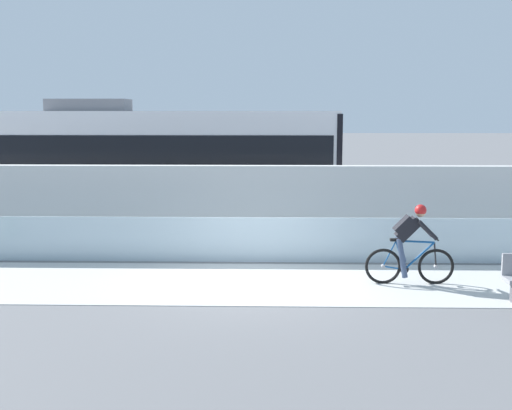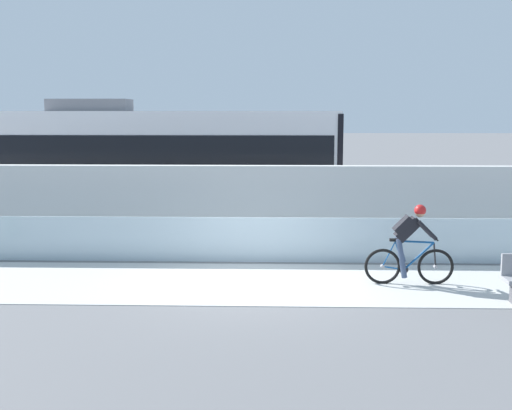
{
  "view_description": "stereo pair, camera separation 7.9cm",
  "coord_description": "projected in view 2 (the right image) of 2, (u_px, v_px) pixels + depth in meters",
  "views": [
    {
      "loc": [
        0.3,
        -12.48,
        3.38
      ],
      "look_at": [
        -0.06,
        2.35,
        1.25
      ],
      "focal_mm": 44.82,
      "sensor_mm": 36.0,
      "label": 1
    },
    {
      "loc": [
        0.38,
        -12.48,
        3.38
      ],
      "look_at": [
        -0.06,
        2.35,
        1.25
      ],
      "focal_mm": 44.82,
      "sensor_mm": 36.0,
      "label": 2
    }
  ],
  "objects": [
    {
      "name": "ground_plane",
      "position": [
        255.0,
        283.0,
        12.84
      ],
      "size": [
        200.0,
        200.0,
        0.0
      ],
      "primitive_type": "plane",
      "color": "slate"
    },
    {
      "name": "bike_path_deck",
      "position": [
        255.0,
        283.0,
        12.84
      ],
      "size": [
        32.0,
        3.2,
        0.01
      ],
      "primitive_type": "cube",
      "color": "beige",
      "rests_on": "ground"
    },
    {
      "name": "glass_parapet",
      "position": [
        258.0,
        240.0,
        14.6
      ],
      "size": [
        32.0,
        0.05,
        1.04
      ],
      "primitive_type": "cube",
      "color": "silver",
      "rests_on": "ground"
    },
    {
      "name": "concrete_barrier_wall",
      "position": [
        260.0,
        206.0,
        16.31
      ],
      "size": [
        32.0,
        0.36,
        2.07
      ],
      "primitive_type": "cube",
      "color": "silver",
      "rests_on": "ground"
    },
    {
      "name": "tram_rail_near",
      "position": [
        262.0,
        228.0,
        18.91
      ],
      "size": [
        32.0,
        0.08,
        0.01
      ],
      "primitive_type": "cube",
      "color": "#595654",
      "rests_on": "ground"
    },
    {
      "name": "tram_rail_far",
      "position": [
        263.0,
        220.0,
        20.33
      ],
      "size": [
        32.0,
        0.08,
        0.01
      ],
      "primitive_type": "cube",
      "color": "#595654",
      "rests_on": "ground"
    },
    {
      "name": "tram",
      "position": [
        156.0,
        163.0,
        19.45
      ],
      "size": [
        11.06,
        2.54,
        3.81
      ],
      "color": "silver",
      "rests_on": "ground"
    },
    {
      "name": "cyclist_on_bike",
      "position": [
        409.0,
        245.0,
        12.64
      ],
      "size": [
        1.77,
        0.58,
        1.61
      ],
      "color": "black",
      "rests_on": "ground"
    }
  ]
}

